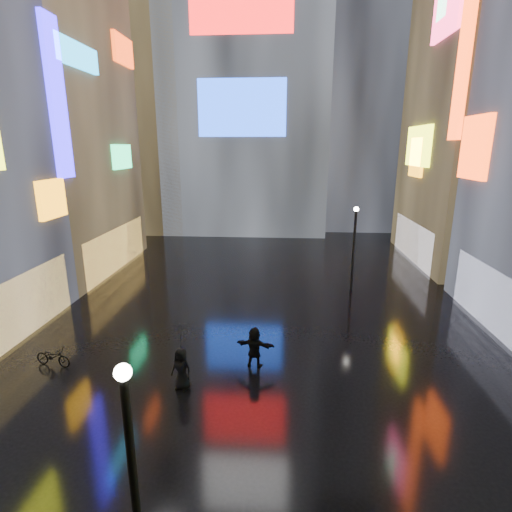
{
  "coord_description": "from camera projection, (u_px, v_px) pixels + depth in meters",
  "views": [
    {
      "loc": [
        0.92,
        -1.2,
        8.64
      ],
      "look_at": [
        0.0,
        12.0,
        5.0
      ],
      "focal_mm": 28.0,
      "sensor_mm": 36.0,
      "label": 1
    }
  ],
  "objects": [
    {
      "name": "tower_main",
      "position": [
        248.0,
        20.0,
        40.42
      ],
      "size": [
        16.0,
        14.2,
        42.0
      ],
      "color": "black",
      "rests_on": "ground"
    },
    {
      "name": "building_left_far",
      "position": [
        32.0,
        110.0,
        26.67
      ],
      "size": [
        10.28,
        12.0,
        22.0
      ],
      "color": "black",
      "rests_on": "ground"
    },
    {
      "name": "lamp_near",
      "position": [
        133.0,
        477.0,
        7.13
      ],
      "size": [
        0.3,
        0.3,
        5.2
      ],
      "color": "black",
      "rests_on": "ground"
    },
    {
      "name": "bicycle",
      "position": [
        53.0,
        357.0,
        16.17
      ],
      "size": [
        1.64,
        0.83,
        0.83
      ],
      "primitive_type": "imported",
      "rotation": [
        0.0,
        0.0,
        1.39
      ],
      "color": "black",
      "rests_on": "ground"
    },
    {
      "name": "tower_flank_right",
      "position": [
        362.0,
        65.0,
        42.63
      ],
      "size": [
        12.0,
        12.0,
        34.0
      ],
      "primitive_type": "cube",
      "color": "black",
      "rests_on": "ground"
    },
    {
      "name": "ground",
      "position": [
        266.0,
        303.0,
        22.74
      ],
      "size": [
        140.0,
        140.0,
        0.0
      ],
      "primitive_type": "plane",
      "color": "black",
      "rests_on": "ground"
    },
    {
      "name": "lamp_far",
      "position": [
        354.0,
        244.0,
        24.18
      ],
      "size": [
        0.3,
        0.3,
        5.2
      ],
      "color": "black",
      "rests_on": "ground"
    },
    {
      "name": "pedestrian_4",
      "position": [
        181.0,
        369.0,
        14.54
      ],
      "size": [
        0.92,
        0.76,
        1.63
      ],
      "primitive_type": "imported",
      "rotation": [
        0.0,
        0.0,
        -0.35
      ],
      "color": "black",
      "rests_on": "ground"
    },
    {
      "name": "building_right_far",
      "position": [
        504.0,
        66.0,
        27.58
      ],
      "size": [
        10.28,
        12.0,
        28.0
      ],
      "color": "black",
      "rests_on": "ground"
    },
    {
      "name": "pedestrian_5",
      "position": [
        254.0,
        347.0,
        16.03
      ],
      "size": [
        1.63,
        0.77,
        1.69
      ],
      "primitive_type": "imported",
      "rotation": [
        0.0,
        0.0,
        2.97
      ],
      "color": "black",
      "rests_on": "ground"
    },
    {
      "name": "tower_flank_left",
      "position": [
        142.0,
        103.0,
        41.38
      ],
      "size": [
        10.0,
        10.0,
        26.0
      ],
      "primitive_type": "cube",
      "color": "black",
      "rests_on": "ground"
    },
    {
      "name": "umbrella_2",
      "position": [
        180.0,
        337.0,
        14.2
      ],
      "size": [
        1.11,
        1.09,
        0.95
      ],
      "primitive_type": "imported",
      "rotation": [
        0.0,
        0.0,
        4.77
      ],
      "color": "black",
      "rests_on": "pedestrian_4"
    }
  ]
}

